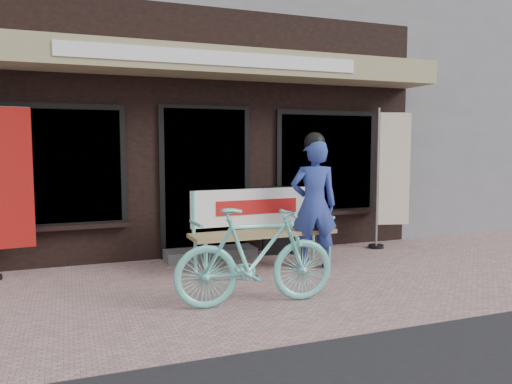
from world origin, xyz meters
name	(u,v)px	position (x,y,z in m)	size (l,w,h in m)	color
ground	(253,292)	(0.00, 0.00, 0.00)	(70.00, 70.00, 0.00)	#A78280
storefront	(166,76)	(0.00, 4.96, 2.99)	(7.00, 6.77, 6.00)	black
neighbor_right_near	(478,101)	(8.50, 5.50, 2.80)	(10.00, 7.00, 5.60)	slate
bench	(261,222)	(0.48, 1.00, 0.62)	(1.96, 0.58, 1.05)	#67C9BB
person	(314,202)	(1.14, 0.75, 0.89)	(0.70, 0.54, 1.80)	navy
bicycle	(256,256)	(-0.12, -0.40, 0.50)	(0.47, 1.68, 1.01)	#67C9BB
nobori_red	(7,188)	(-2.57, 1.63, 1.12)	(0.64, 0.26, 2.16)	gray
nobori_cream	(391,176)	(2.88, 1.50, 1.14)	(0.66, 0.29, 2.21)	gray
menu_stand	(280,220)	(1.04, 1.65, 0.52)	(0.52, 0.20, 1.02)	black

